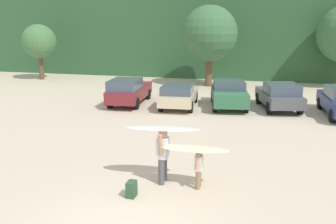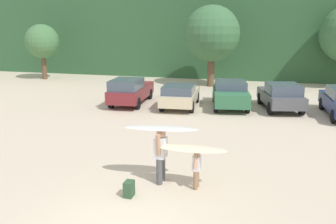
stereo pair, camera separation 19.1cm
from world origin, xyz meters
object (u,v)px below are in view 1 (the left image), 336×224
Objects in this scene: parked_car_champagne at (179,95)px; person_adult at (163,153)px; surfboard_cream at (194,149)px; backpack_dropped at (131,189)px; person_child at (199,167)px; surfboard_white at (163,128)px; parked_car_forest_green at (229,93)px; parked_car_maroon at (129,91)px; parked_car_dark_gray at (279,96)px.

parked_car_champagne is 2.49× the size of person_adult.
person_adult is 0.81× the size of surfboard_cream.
parked_car_champagne is at bearing -78.22° from person_adult.
person_child is at bearing 30.83° from backpack_dropped.
parked_car_champagne is at bearing -72.37° from person_child.
surfboard_white reaches higher than person_adult.
surfboard_cream is at bearing 170.24° from parked_car_forest_green.
person_adult is at bearing -3.86° from person_child.
parked_car_champagne is (3.09, -0.07, -0.10)m from parked_car_maroon.
surfboard_cream is at bearing 175.84° from person_adult.
parked_car_maroon is at bearing 84.04° from parked_car_champagne.
parked_car_dark_gray is 11.46m from surfboard_cream.
parked_car_dark_gray is at bearing -99.24° from parked_car_forest_green.
surfboard_cream is (-0.00, -11.07, 0.40)m from parked_car_forest_green.
surfboard_white is 5.19× the size of backpack_dropped.
parked_car_champagne is 9.31× the size of backpack_dropped.
parked_car_dark_gray is 11.56m from surfboard_white.
backpack_dropped is at bearing 32.51° from person_child.
parked_car_champagne reaches higher than backpack_dropped.
backpack_dropped is at bearing 162.85° from parked_car_forest_green.
parked_car_maroon is 3.09m from parked_car_champagne.
backpack_dropped is (4.29, -11.31, -0.61)m from parked_car_maroon.
parked_car_forest_green is at bearing -92.43° from surfboard_cream.
parked_car_dark_gray is 9.47× the size of backpack_dropped.
parked_car_forest_green reaches higher than parked_car_champagne.
parked_car_forest_green reaches higher than backpack_dropped.
parked_car_champagne is at bearing 97.62° from parked_car_forest_green.
parked_car_forest_green is 11.08m from person_child.
parked_car_forest_green is at bearing -87.58° from person_child.
parked_car_maroon is 1.96× the size of surfboard_white.
person_adult reaches higher than surfboard_cream.
parked_car_forest_green is 1.94× the size of surfboard_white.
person_adult is at bearing -174.56° from parked_car_champagne.
surfboard_cream is at bearing 159.99° from surfboard_white.
parked_car_maroon is 2.21× the size of surfboard_cream.
parked_car_maroon is at bearing -62.66° from person_adult.
parked_car_champagne reaches higher than surfboard_cream.
surfboard_cream reaches higher than person_child.
parked_car_maroon is 1.08× the size of parked_car_dark_gray.
surfboard_white is 2.01m from backpack_dropped.
parked_car_dark_gray is 2.53× the size of person_adult.
surfboard_white is at bearing 65.54° from backpack_dropped.
person_adult is at bearing 94.70° from surfboard_white.
parked_car_forest_green is at bearing -102.73° from surfboard_white.
surfboard_white reaches higher than parked_car_dark_gray.
person_child is at bearing 170.99° from parked_car_forest_green.
surfboard_white is at bearing -76.17° from person_adult.
backpack_dropped is (1.20, -11.24, -0.51)m from parked_car_champagne.
parked_car_maroon is 3.88× the size of person_child.
person_child is (0.14, -11.08, -0.14)m from parked_car_forest_green.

